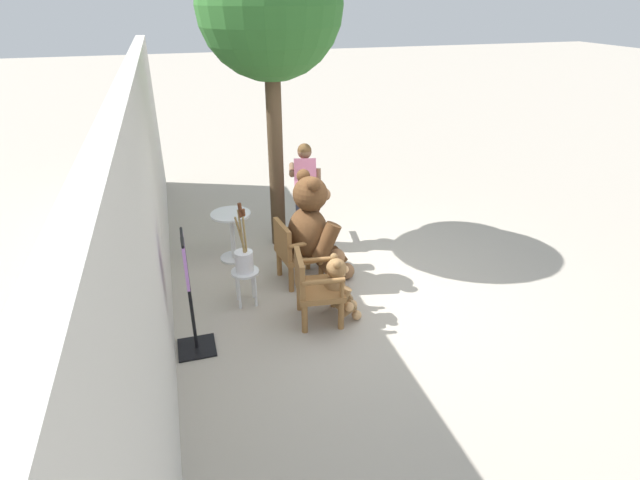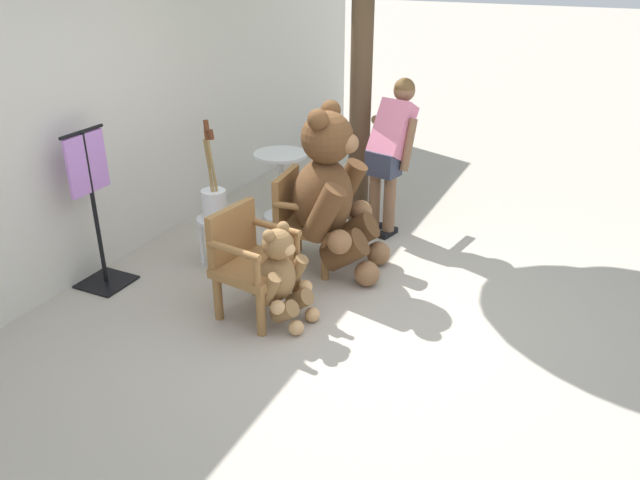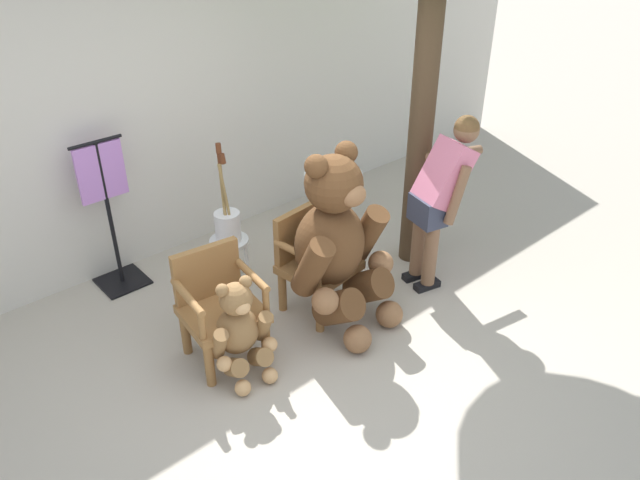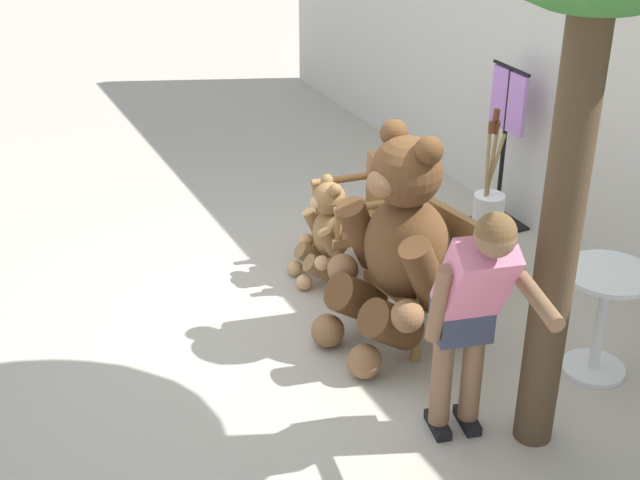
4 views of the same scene
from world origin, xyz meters
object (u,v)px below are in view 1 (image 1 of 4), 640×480
(round_side_table, at_px, (232,231))
(brush_bucket, at_px, (244,258))
(wooden_chair_left, at_px, (314,286))
(teddy_bear_small, at_px, (338,288))
(teddy_bear_large, at_px, (314,228))
(white_stool, at_px, (245,278))
(person_visitor, at_px, (305,188))
(wooden_chair_right, at_px, (295,250))
(patio_tree, at_px, (272,10))
(clothing_display_stand, at_px, (189,292))

(round_side_table, bearing_deg, brush_bucket, 179.94)
(wooden_chair_left, relative_size, teddy_bear_small, 1.07)
(wooden_chair_left, relative_size, brush_bucket, 0.97)
(teddy_bear_large, bearing_deg, round_side_table, 49.23)
(teddy_bear_large, relative_size, teddy_bear_small, 1.87)
(white_stool, xyz_separation_m, round_side_table, (1.21, -0.00, 0.09))
(wooden_chair_left, height_order, teddy_bear_small, wooden_chair_left)
(person_visitor, height_order, brush_bucket, person_visitor)
(wooden_chair_right, height_order, teddy_bear_small, wooden_chair_right)
(wooden_chair_right, xyz_separation_m, person_visitor, (1.04, -0.42, 0.45))
(wooden_chair_right, height_order, round_side_table, wooden_chair_right)
(person_visitor, xyz_separation_m, patio_tree, (0.23, 0.34, 2.38))
(white_stool, bearing_deg, clothing_display_stand, 137.80)
(white_stool, relative_size, round_side_table, 0.64)
(white_stool, height_order, patio_tree, patio_tree)
(wooden_chair_left, distance_m, teddy_bear_large, 1.02)
(brush_bucket, distance_m, patio_tree, 3.21)
(wooden_chair_right, distance_m, white_stool, 0.80)
(patio_tree, bearing_deg, clothing_display_stand, 148.27)
(wooden_chair_left, xyz_separation_m, wooden_chair_right, (0.93, -0.00, 0.00))
(wooden_chair_right, bearing_deg, wooden_chair_left, 180.00)
(wooden_chair_right, xyz_separation_m, brush_bucket, (-0.36, 0.71, 0.17))
(patio_tree, height_order, clothing_display_stand, patio_tree)
(wooden_chair_right, distance_m, teddy_bear_small, 0.98)
(teddy_bear_small, height_order, round_side_table, teddy_bear_small)
(teddy_bear_large, distance_m, round_side_table, 1.32)
(wooden_chair_left, relative_size, clothing_display_stand, 0.63)
(teddy_bear_small, bearing_deg, person_visitor, -3.99)
(teddy_bear_large, height_order, clothing_display_stand, teddy_bear_large)
(person_visitor, xyz_separation_m, round_side_table, (-0.18, 1.13, -0.46))
(teddy_bear_small, bearing_deg, clothing_display_stand, 95.21)
(brush_bucket, bearing_deg, teddy_bear_large, -69.02)
(teddy_bear_small, height_order, white_stool, teddy_bear_small)
(wooden_chair_right, distance_m, patio_tree, 3.10)
(wooden_chair_right, bearing_deg, teddy_bear_small, -163.18)
(white_stool, height_order, clothing_display_stand, clothing_display_stand)
(teddy_bear_small, distance_m, round_side_table, 2.06)
(wooden_chair_right, bearing_deg, person_visitor, -22.07)
(person_visitor, bearing_deg, round_side_table, 99.25)
(wooden_chair_right, relative_size, teddy_bear_small, 1.07)
(clothing_display_stand, bearing_deg, wooden_chair_right, -51.71)
(wooden_chair_right, relative_size, white_stool, 1.87)
(teddy_bear_small, bearing_deg, round_side_table, 29.01)
(brush_bucket, relative_size, patio_tree, 0.21)
(teddy_bear_small, bearing_deg, wooden_chair_left, 87.38)
(white_stool, relative_size, brush_bucket, 0.52)
(wooden_chair_right, height_order, patio_tree, patio_tree)
(wooden_chair_right, relative_size, round_side_table, 1.19)
(brush_bucket, distance_m, clothing_display_stand, 1.00)
(teddy_bear_large, relative_size, patio_tree, 0.35)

